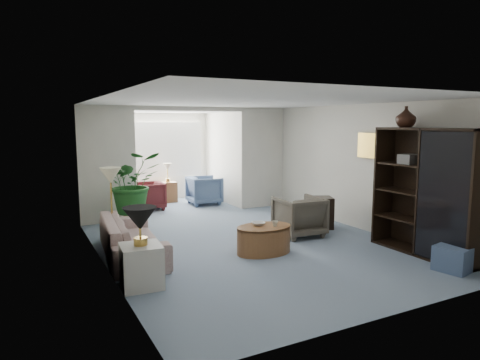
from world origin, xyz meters
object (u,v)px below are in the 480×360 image
side_table_dark (319,213)px  sunroom_chair_blue (204,190)px  table_lamp (140,219)px  entertainment_cabinet (427,192)px  end_table (141,266)px  coffee_table (264,239)px  sunroom_chair_maroon (148,196)px  wingback_chair (299,216)px  framed_picture (370,146)px  floor_lamp (110,176)px  cabinet_urn (406,117)px  sofa (132,237)px  coffee_cup (275,224)px  coffee_bowl (258,224)px  sunroom_table (168,192)px  plant_pot (134,221)px  ottoman (454,258)px

side_table_dark → sunroom_chair_blue: bearing=107.4°
table_lamp → entertainment_cabinet: bearing=-9.7°
end_table → coffee_table: size_ratio=0.59×
sunroom_chair_maroon → wingback_chair: bearing=29.8°
table_lamp → wingback_chair: bearing=19.1°
framed_picture → sunroom_chair_blue: 4.66m
table_lamp → sunroom_chair_blue: bearing=58.9°
floor_lamp → cabinet_urn: size_ratio=1.03×
sofa → coffee_cup: bearing=-108.5°
framed_picture → entertainment_cabinet: bearing=-98.6°
coffee_table → wingback_chair: wingback_chair is taller
coffee_bowl → sunroom_chair_blue: size_ratio=0.27×
entertainment_cabinet → sofa: bearing=153.6°
framed_picture → cabinet_urn: 1.18m
coffee_bowl → sunroom_table: 5.01m
coffee_bowl → plant_pot: bearing=120.2°
end_table → coffee_bowl: end_table is taller
coffee_table → side_table_dark: 2.07m
end_table → coffee_table: end_table is taller
entertainment_cabinet → cabinet_urn: (0.00, 0.50, 1.20)m
end_table → floor_lamp: floor_lamp is taller
ottoman → coffee_table: bearing=135.0°
coffee_table → ottoman: coffee_table is taller
framed_picture → entertainment_cabinet: entertainment_cabinet is taller
framed_picture → table_lamp: (-4.68, -0.77, -0.79)m
sofa → ottoman: (3.99, -2.84, -0.13)m
framed_picture → coffee_cup: bearing=-171.7°
framed_picture → sunroom_table: bearing=117.1°
coffee_bowl → plant_pot: coffee_bowl is taller
plant_pot → sunroom_table: bearing=58.3°
cabinet_urn → plant_pot: size_ratio=0.87×
end_table → floor_lamp: size_ratio=1.57×
side_table_dark → sunroom_chair_maroon: (-2.58, 3.43, 0.02)m
entertainment_cabinet → cabinet_urn: cabinet_urn is taller
coffee_table → coffee_bowl: 0.28m
framed_picture → sunroom_table: (-2.49, 4.86, -1.43)m
framed_picture → coffee_table: size_ratio=0.53×
end_table → side_table_dark: bearing=19.8°
framed_picture → floor_lamp: bearing=165.4°
floor_lamp → plant_pot: size_ratio=0.90×
framed_picture → side_table_dark: (-0.66, 0.68, -1.38)m
wingback_chair → sunroom_table: 4.62m
coffee_cup → sunroom_chair_maroon: sunroom_chair_maroon is taller
coffee_table → cabinet_urn: size_ratio=2.72×
framed_picture → coffee_table: framed_picture is taller
cabinet_urn → coffee_cup: bearing=162.1°
sunroom_chair_maroon → end_table: bearing=-13.4°
table_lamp → wingback_chair: (3.32, 1.15, -0.54)m
side_table_dark → ottoman: bearing=-86.7°
coffee_table → plant_pot: (-1.52, 2.62, -0.07)m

